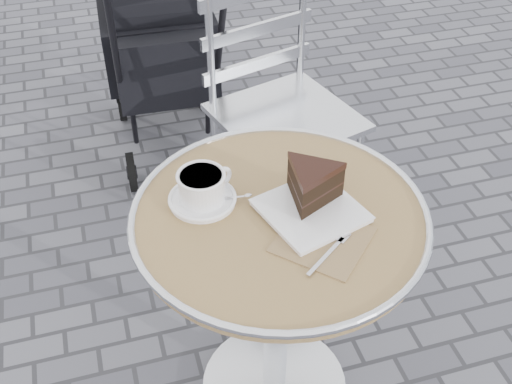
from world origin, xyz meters
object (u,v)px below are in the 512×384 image
object	(u,v)px
baby_stroller	(160,53)
cake_plate_set	(312,190)
cappuccino_set	(203,189)
bistro_chair	(270,79)
cafe_table	(278,262)

from	to	relation	value
baby_stroller	cake_plate_set	bearing A→B (deg)	-81.42
cappuccino_set	cake_plate_set	bearing A→B (deg)	-43.41
cappuccino_set	bistro_chair	distance (m)	0.82
cappuccino_set	bistro_chair	size ratio (longest dim) A/B	0.19
cake_plate_set	baby_stroller	bearing A→B (deg)	79.50
cake_plate_set	bistro_chair	size ratio (longest dim) A/B	0.36
cake_plate_set	baby_stroller	world-z (taller)	baby_stroller
cake_plate_set	baby_stroller	xyz separation A→B (m)	(-0.14, 1.42, -0.35)
cake_plate_set	bistro_chair	xyz separation A→B (m)	(0.15, 0.80, -0.18)
cappuccino_set	bistro_chair	xyz separation A→B (m)	(0.39, 0.71, -0.16)
cake_plate_set	baby_stroller	distance (m)	1.47
cake_plate_set	bistro_chair	bearing A→B (deg)	62.99
cappuccino_set	cake_plate_set	size ratio (longest dim) A/B	0.53
bistro_chair	cake_plate_set	bearing A→B (deg)	-116.45
cafe_table	cappuccino_set	xyz separation A→B (m)	(-0.16, 0.10, 0.20)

